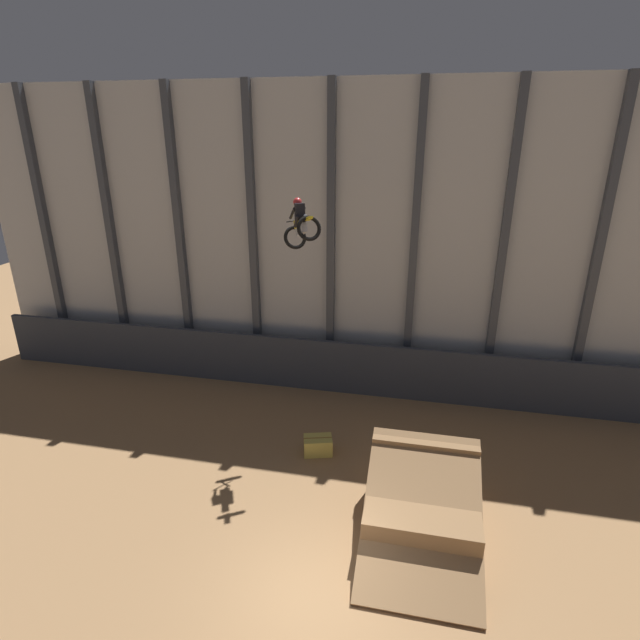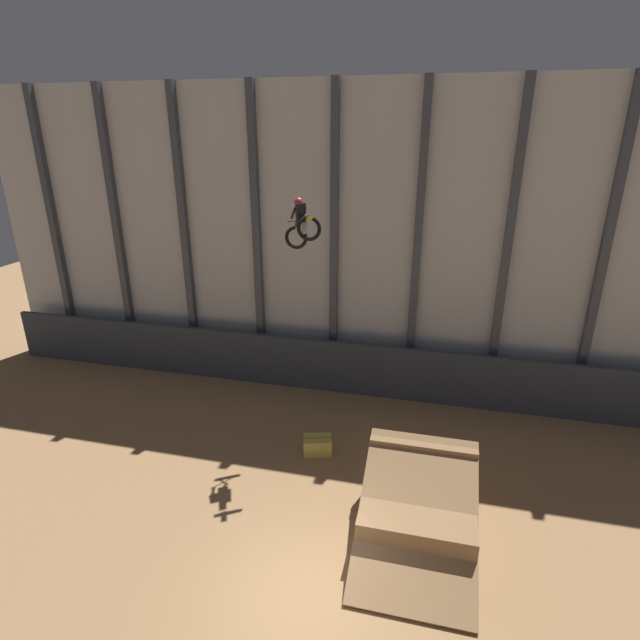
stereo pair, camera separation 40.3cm
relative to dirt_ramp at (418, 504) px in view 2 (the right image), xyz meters
The scene contains 6 objects.
ground_plane 3.68m from the dirt_ramp, 129.91° to the right, with size 60.00×60.00×0.00m, color #9E754C.
arena_back_wall 9.26m from the dirt_ramp, 107.33° to the left, with size 32.00×0.40×11.44m.
lower_barrier 7.03m from the dirt_ramp, 109.31° to the left, with size 31.36×0.20×2.13m.
dirt_ramp is the anchor object (origin of this frame).
rider_bike_solo 8.43m from the dirt_ramp, 137.78° to the left, with size 1.52×1.80×1.65m.
hay_bale_trackside 4.15m from the dirt_ramp, 143.09° to the left, with size 1.03×0.82×0.57m.
Camera 2 is at (2.29, -7.86, 9.75)m, focal length 28.00 mm.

